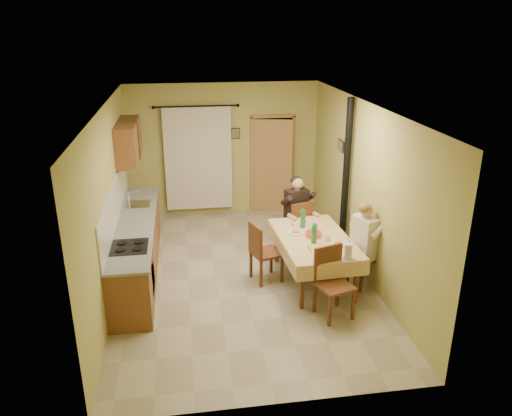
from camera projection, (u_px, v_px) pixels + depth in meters
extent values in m
cube|color=tan|center=(242.00, 275.00, 8.29)|extent=(4.00, 6.00, 0.01)
cube|color=tan|center=(224.00, 150.00, 10.57)|extent=(4.00, 0.04, 2.80)
cube|color=tan|center=(278.00, 294.00, 5.03)|extent=(4.00, 0.04, 2.80)
cube|color=tan|center=(110.00, 203.00, 7.52)|extent=(0.04, 6.00, 2.80)
cube|color=tan|center=(363.00, 190.00, 8.08)|extent=(0.04, 6.00, 2.80)
cube|color=white|center=(240.00, 106.00, 7.30)|extent=(4.00, 6.00, 0.04)
cube|color=brown|center=(137.00, 248.00, 8.27)|extent=(0.60, 3.60, 0.88)
cube|color=gray|center=(135.00, 222.00, 8.11)|extent=(0.64, 3.64, 0.04)
cube|color=white|center=(115.00, 204.00, 7.95)|extent=(0.02, 3.60, 0.66)
cube|color=silver|center=(138.00, 205.00, 8.84)|extent=(0.42, 0.42, 0.03)
cube|color=black|center=(130.00, 247.00, 7.17)|extent=(0.52, 0.56, 0.02)
cube|color=black|center=(153.00, 275.00, 7.38)|extent=(0.01, 0.55, 0.55)
cube|color=brown|center=(128.00, 141.00, 8.92)|extent=(0.35, 1.40, 0.70)
cylinder|color=black|center=(196.00, 106.00, 10.05)|extent=(1.70, 0.04, 0.04)
cube|color=silver|center=(198.00, 159.00, 10.46)|extent=(1.40, 0.06, 2.20)
cube|color=black|center=(272.00, 165.00, 10.84)|extent=(0.84, 0.03, 2.06)
cube|color=#AF7E49|center=(252.00, 166.00, 10.76)|extent=(0.06, 0.06, 2.12)
cube|color=#AF7E49|center=(293.00, 164.00, 10.89)|extent=(0.06, 0.06, 2.12)
cube|color=#AF7E49|center=(273.00, 116.00, 10.45)|extent=(0.96, 0.06, 0.06)
cube|color=#AF7E49|center=(273.00, 167.00, 10.74)|extent=(0.81, 0.22, 2.04)
cube|color=#D9B578|center=(314.00, 239.00, 7.89)|extent=(1.18, 1.88, 0.04)
cube|color=#D9B578|center=(334.00, 272.00, 7.09)|extent=(1.09, 0.07, 0.22)
cube|color=#D9B578|center=(298.00, 224.00, 8.76)|extent=(1.09, 0.07, 0.22)
cube|color=#D9B578|center=(281.00, 248.00, 7.82)|extent=(0.10, 1.82, 0.22)
cube|color=#D9B578|center=(346.00, 242.00, 8.03)|extent=(0.10, 1.82, 0.22)
cylinder|color=white|center=(304.00, 222.00, 8.45)|extent=(0.25, 0.25, 0.02)
ellipsoid|color=#CC7233|center=(304.00, 221.00, 8.45)|extent=(0.12, 0.12, 0.05)
cylinder|color=white|center=(327.00, 254.00, 7.32)|extent=(0.25, 0.25, 0.02)
ellipsoid|color=#CC7233|center=(327.00, 252.00, 7.31)|extent=(0.12, 0.12, 0.05)
cylinder|color=white|center=(338.00, 245.00, 7.61)|extent=(0.25, 0.25, 0.02)
ellipsoid|color=#CC7233|center=(338.00, 243.00, 7.61)|extent=(0.12, 0.12, 0.05)
cylinder|color=white|center=(296.00, 233.00, 8.04)|extent=(0.25, 0.25, 0.02)
ellipsoid|color=#CC7233|center=(296.00, 231.00, 8.03)|extent=(0.12, 0.12, 0.05)
cylinder|color=#F06041|center=(313.00, 234.00, 7.91)|extent=(0.26, 0.26, 0.08)
cylinder|color=white|center=(326.00, 252.00, 7.37)|extent=(0.28, 0.28, 0.02)
cube|color=tan|center=(325.00, 250.00, 7.37)|extent=(0.07, 0.06, 0.03)
cube|color=tan|center=(321.00, 250.00, 7.40)|extent=(0.07, 0.07, 0.03)
cube|color=tan|center=(324.00, 250.00, 7.38)|extent=(0.05, 0.06, 0.03)
cube|color=tan|center=(330.00, 250.00, 7.39)|extent=(0.07, 0.05, 0.03)
cylinder|color=silver|center=(328.00, 238.00, 7.75)|extent=(0.07, 0.07, 0.10)
cylinder|color=silver|center=(316.00, 226.00, 8.20)|extent=(0.07, 0.07, 0.10)
cylinder|color=white|center=(348.00, 251.00, 7.15)|extent=(0.11, 0.11, 0.22)
cylinder|color=silver|center=(349.00, 249.00, 7.14)|extent=(0.02, 0.02, 0.30)
cube|color=#5B2F18|center=(297.00, 227.00, 9.01)|extent=(0.55, 0.55, 0.04)
cube|color=#5B2F18|center=(303.00, 217.00, 8.74)|extent=(0.44, 0.16, 0.51)
cube|color=#5B2F18|center=(335.00, 286.00, 7.00)|extent=(0.56, 0.56, 0.04)
cube|color=#5B2F18|center=(328.00, 262.00, 7.08)|extent=(0.45, 0.17, 0.52)
cube|color=#5B2F18|center=(364.00, 258.00, 7.82)|extent=(0.49, 0.49, 0.04)
cube|color=#5B2F18|center=(373.00, 242.00, 7.81)|extent=(0.17, 0.37, 0.43)
cube|color=#5B2F18|center=(266.00, 253.00, 8.00)|extent=(0.54, 0.54, 0.04)
cube|color=#5B2F18|center=(255.00, 240.00, 7.83)|extent=(0.17, 0.43, 0.50)
cube|color=black|center=(299.00, 225.00, 8.89)|extent=(0.46, 0.48, 0.16)
cube|color=black|center=(296.00, 204.00, 8.88)|extent=(0.45, 0.32, 0.54)
sphere|color=tan|center=(297.00, 183.00, 8.73)|extent=(0.21, 0.21, 0.21)
ellipsoid|color=black|center=(296.00, 181.00, 8.75)|extent=(0.21, 0.21, 0.16)
cube|color=beige|center=(369.00, 252.00, 7.84)|extent=(0.50, 0.48, 0.16)
cube|color=beige|center=(364.00, 234.00, 7.65)|extent=(0.35, 0.45, 0.54)
sphere|color=tan|center=(367.00, 210.00, 7.52)|extent=(0.21, 0.21, 0.21)
ellipsoid|color=olive|center=(365.00, 208.00, 7.49)|extent=(0.21, 0.21, 0.16)
cylinder|color=black|center=(346.00, 179.00, 8.62)|extent=(0.12, 0.12, 2.80)
cylinder|color=black|center=(341.00, 245.00, 9.06)|extent=(0.24, 0.24, 0.30)
cube|color=black|center=(235.00, 134.00, 10.46)|extent=(0.19, 0.03, 0.23)
cube|color=brown|center=(341.00, 146.00, 9.03)|extent=(0.03, 0.31, 0.21)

